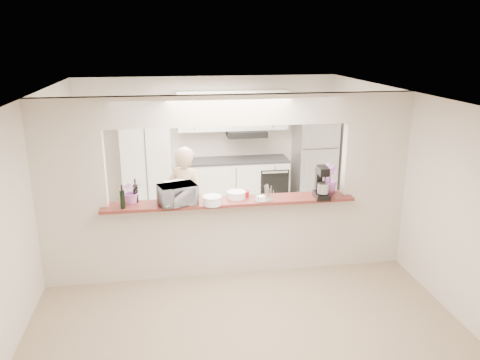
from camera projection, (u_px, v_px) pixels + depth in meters
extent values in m
plane|color=tan|center=(230.00, 271.00, 6.68)|extent=(6.00, 6.00, 0.00)
cube|color=silver|center=(218.00, 229.00, 8.14)|extent=(5.00, 2.90, 0.01)
cube|color=beige|center=(71.00, 195.00, 6.01)|extent=(0.90, 0.15, 2.50)
cube|color=beige|center=(373.00, 181.00, 6.62)|extent=(0.90, 0.15, 2.50)
cube|color=beige|center=(229.00, 110.00, 6.00)|extent=(3.20, 0.15, 0.40)
cube|color=beige|center=(230.00, 237.00, 6.52)|extent=(3.20, 0.15, 1.05)
cube|color=maroon|center=(230.00, 202.00, 6.32)|extent=(3.40, 0.38, 0.04)
cube|color=silver|center=(147.00, 157.00, 8.74)|extent=(0.90, 0.60, 2.10)
cube|color=silver|center=(234.00, 184.00, 9.16)|extent=(2.10, 0.60, 0.90)
cube|color=#303133|center=(234.00, 160.00, 9.02)|extent=(2.10, 0.62, 0.04)
cube|color=silver|center=(233.00, 110.00, 8.86)|extent=(2.10, 0.35, 0.75)
cube|color=black|center=(246.00, 133.00, 8.93)|extent=(0.75, 0.45, 0.12)
cube|color=black|center=(275.00, 184.00, 8.97)|extent=(0.55, 0.02, 0.55)
cube|color=#9E9EA2|center=(314.00, 161.00, 9.24)|extent=(0.75, 0.70, 1.70)
imported|color=#D36FCA|center=(131.00, 191.00, 6.16)|extent=(0.36, 0.34, 0.32)
cylinder|color=black|center=(123.00, 200.00, 5.97)|extent=(0.06, 0.06, 0.24)
cylinder|color=black|center=(122.00, 188.00, 5.93)|extent=(0.02, 0.02, 0.08)
cylinder|color=black|center=(136.00, 193.00, 6.20)|extent=(0.06, 0.06, 0.24)
cylinder|color=black|center=(135.00, 182.00, 6.16)|extent=(0.02, 0.02, 0.08)
imported|color=#9D9CA1|center=(177.00, 195.00, 6.12)|extent=(0.56, 0.45, 0.27)
imported|color=white|center=(177.00, 192.00, 6.27)|extent=(0.41, 0.41, 0.24)
cylinder|color=white|center=(212.00, 201.00, 6.13)|extent=(0.24, 0.24, 0.11)
cylinder|color=white|center=(212.00, 197.00, 6.11)|extent=(0.25, 0.25, 0.01)
cylinder|color=white|center=(236.00, 195.00, 6.39)|extent=(0.25, 0.25, 0.08)
cylinder|color=white|center=(236.00, 192.00, 6.38)|extent=(0.26, 0.26, 0.01)
cylinder|color=maroon|center=(243.00, 194.00, 6.45)|extent=(0.17, 0.17, 0.08)
cylinder|color=beige|center=(232.00, 194.00, 6.43)|extent=(0.15, 0.15, 0.07)
cube|color=silver|center=(264.00, 200.00, 6.28)|extent=(0.25, 0.17, 0.01)
cube|color=white|center=(264.00, 198.00, 6.27)|extent=(0.11, 0.11, 0.06)
cube|color=black|center=(321.00, 195.00, 6.39)|extent=(0.21, 0.31, 0.07)
cube|color=black|center=(320.00, 179.00, 6.43)|extent=(0.13, 0.11, 0.32)
cube|color=black|center=(323.00, 171.00, 6.28)|extent=(0.14, 0.26, 0.11)
cylinder|color=#B7B7BC|center=(323.00, 188.00, 6.30)|extent=(0.15, 0.15, 0.14)
imported|color=#D773D6|center=(329.00, 178.00, 6.56)|extent=(0.29, 0.29, 0.42)
imported|color=beige|center=(186.00, 200.00, 7.11)|extent=(0.72, 0.65, 1.65)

